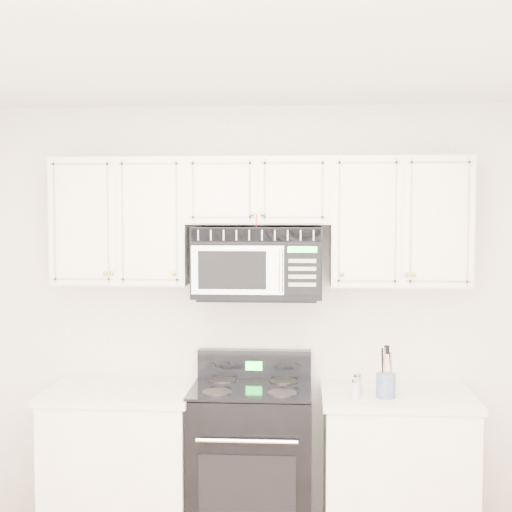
{
  "coord_description": "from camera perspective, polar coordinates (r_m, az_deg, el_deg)",
  "views": [
    {
      "loc": [
        0.27,
        -2.63,
        1.94
      ],
      "look_at": [
        0.0,
        1.3,
        1.71
      ],
      "focal_mm": 50.0,
      "sensor_mm": 36.0,
      "label": 1
    }
  ],
  "objects": [
    {
      "name": "room",
      "position": [
        2.72,
        -1.9,
        -10.27
      ],
      "size": [
        3.51,
        3.51,
        2.61
      ],
      "color": "#99704F",
      "rests_on": "ground"
    },
    {
      "name": "base_cabinet_left",
      "position": [
        4.47,
        -10.61,
        -16.49
      ],
      "size": [
        0.86,
        0.65,
        0.92
      ],
      "color": "white",
      "rests_on": "ground"
    },
    {
      "name": "base_cabinet_right",
      "position": [
        4.37,
        11.14,
        -16.95
      ],
      "size": [
        0.86,
        0.65,
        0.92
      ],
      "color": "white",
      "rests_on": "ground"
    },
    {
      "name": "range",
      "position": [
        4.35,
        -0.37,
        -16.2
      ],
      "size": [
        0.7,
        0.64,
        1.1
      ],
      "color": "black",
      "rests_on": "ground"
    },
    {
      "name": "upper_cabinets",
      "position": [
        4.22,
        0.26,
        3.29
      ],
      "size": [
        2.44,
        0.37,
        0.75
      ],
      "color": "white",
      "rests_on": "ground"
    },
    {
      "name": "microwave",
      "position": [
        4.2,
        0.13,
        -0.47
      ],
      "size": [
        0.75,
        0.43,
        0.42
      ],
      "color": "black",
      "rests_on": "ground"
    },
    {
      "name": "utensil_crock",
      "position": [
        4.09,
        10.36,
        -10.09
      ],
      "size": [
        0.11,
        0.11,
        0.29
      ],
      "color": "slate",
      "rests_on": "base_cabinet_right"
    },
    {
      "name": "shaker_salt",
      "position": [
        4.17,
        8.14,
        -10.03
      ],
      "size": [
        0.05,
        0.05,
        0.11
      ],
      "color": "#B8BAC2",
      "rests_on": "base_cabinet_right"
    },
    {
      "name": "shaker_pepper",
      "position": [
        4.05,
        8.0,
        -10.46
      ],
      "size": [
        0.05,
        0.05,
        0.11
      ],
      "color": "#B8BAC2",
      "rests_on": "base_cabinet_right"
    }
  ]
}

